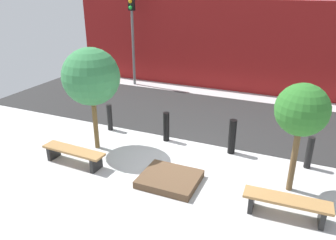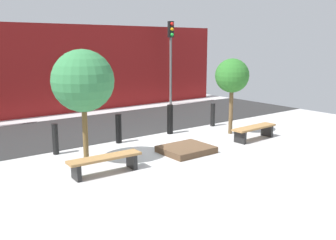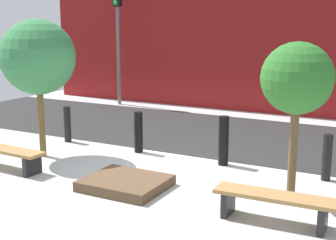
{
  "view_description": "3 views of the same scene",
  "coord_description": "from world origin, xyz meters",
  "px_view_note": "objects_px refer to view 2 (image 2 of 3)",
  "views": [
    {
      "loc": [
        2.66,
        -7.08,
        4.47
      ],
      "look_at": [
        -0.32,
        -0.21,
        1.35
      ],
      "focal_mm": 35.0,
      "sensor_mm": 36.0,
      "label": 1
    },
    {
      "loc": [
        -6.63,
        -8.76,
        3.07
      ],
      "look_at": [
        -0.47,
        -0.6,
        0.97
      ],
      "focal_mm": 40.0,
      "sensor_mm": 36.0,
      "label": 2
    },
    {
      "loc": [
        4.33,
        -7.4,
        2.87
      ],
      "look_at": [
        0.5,
        -0.2,
        1.15
      ],
      "focal_mm": 50.0,
      "sensor_mm": 36.0,
      "label": 3
    }
  ],
  "objects_px": {
    "tree_behind_left_bench": "(83,81)",
    "planter_bed": "(186,149)",
    "bench_left": "(105,161)",
    "bollard_left": "(119,129)",
    "bollard_far_left": "(55,139)",
    "tree_behind_right_bench": "(232,76)",
    "bench_right": "(254,130)",
    "traffic_light_mid_west": "(171,48)",
    "bollard_right": "(213,115)",
    "bollard_center": "(170,119)"
  },
  "relations": [
    {
      "from": "bollard_far_left",
      "to": "bollard_center",
      "type": "bearing_deg",
      "value": 0.0
    },
    {
      "from": "tree_behind_right_bench",
      "to": "planter_bed",
      "type": "bearing_deg",
      "value": -162.41
    },
    {
      "from": "tree_behind_left_bench",
      "to": "traffic_light_mid_west",
      "type": "distance_m",
      "value": 9.84
    },
    {
      "from": "bench_right",
      "to": "bollard_right",
      "type": "relative_size",
      "value": 2.01
    },
    {
      "from": "bench_right",
      "to": "planter_bed",
      "type": "bearing_deg",
      "value": 173.36
    },
    {
      "from": "tree_behind_left_bench",
      "to": "bollard_far_left",
      "type": "distance_m",
      "value": 2.13
    },
    {
      "from": "traffic_light_mid_west",
      "to": "tree_behind_left_bench",
      "type": "bearing_deg",
      "value": -140.52
    },
    {
      "from": "tree_behind_left_bench",
      "to": "bollard_right",
      "type": "xyz_separation_m",
      "value": [
        5.73,
        1.24,
        -1.7
      ]
    },
    {
      "from": "tree_behind_right_bench",
      "to": "traffic_light_mid_west",
      "type": "relative_size",
      "value": 0.62
    },
    {
      "from": "bollard_far_left",
      "to": "traffic_light_mid_west",
      "type": "xyz_separation_m",
      "value": [
        7.93,
        5.01,
        2.39
      ]
    },
    {
      "from": "planter_bed",
      "to": "bollard_far_left",
      "type": "relative_size",
      "value": 1.58
    },
    {
      "from": "tree_behind_right_bench",
      "to": "bollard_right",
      "type": "bearing_deg",
      "value": 74.31
    },
    {
      "from": "tree_behind_right_bench",
      "to": "bollard_center",
      "type": "distance_m",
      "value": 2.55
    },
    {
      "from": "tree_behind_left_bench",
      "to": "bollard_center",
      "type": "height_order",
      "value": "tree_behind_left_bench"
    },
    {
      "from": "bollard_far_left",
      "to": "traffic_light_mid_west",
      "type": "bearing_deg",
      "value": 32.29
    },
    {
      "from": "bollard_left",
      "to": "traffic_light_mid_west",
      "type": "relative_size",
      "value": 0.22
    },
    {
      "from": "tree_behind_left_bench",
      "to": "planter_bed",
      "type": "bearing_deg",
      "value": -17.59
    },
    {
      "from": "tree_behind_left_bench",
      "to": "bollard_center",
      "type": "distance_m",
      "value": 4.23
    },
    {
      "from": "tree_behind_left_bench",
      "to": "bollard_left",
      "type": "height_order",
      "value": "tree_behind_left_bench"
    },
    {
      "from": "bench_left",
      "to": "bench_right",
      "type": "xyz_separation_m",
      "value": [
        5.38,
        0.0,
        0.0
      ]
    },
    {
      "from": "bench_right",
      "to": "bollard_left",
      "type": "relative_size",
      "value": 1.91
    },
    {
      "from": "bench_right",
      "to": "bollard_center",
      "type": "distance_m",
      "value": 2.84
    },
    {
      "from": "tree_behind_left_bench",
      "to": "tree_behind_right_bench",
      "type": "distance_m",
      "value": 5.38
    },
    {
      "from": "tree_behind_right_bench",
      "to": "bollard_left",
      "type": "height_order",
      "value": "tree_behind_right_bench"
    },
    {
      "from": "bench_left",
      "to": "traffic_light_mid_west",
      "type": "xyz_separation_m",
      "value": [
        7.58,
        7.3,
        2.51
      ]
    },
    {
      "from": "bench_left",
      "to": "bollard_left",
      "type": "relative_size",
      "value": 1.99
    },
    {
      "from": "tree_behind_left_bench",
      "to": "traffic_light_mid_west",
      "type": "relative_size",
      "value": 0.71
    },
    {
      "from": "bollard_center",
      "to": "bollard_right",
      "type": "height_order",
      "value": "bollard_center"
    },
    {
      "from": "bollard_right",
      "to": "bollard_far_left",
      "type": "bearing_deg",
      "value": 180.0
    },
    {
      "from": "bench_right",
      "to": "tree_behind_right_bench",
      "type": "xyz_separation_m",
      "value": [
        0.0,
        1.05,
        1.66
      ]
    },
    {
      "from": "bollard_far_left",
      "to": "bollard_right",
      "type": "bearing_deg",
      "value": 0.0
    },
    {
      "from": "planter_bed",
      "to": "bollard_center",
      "type": "xyz_separation_m",
      "value": [
        1.01,
        2.09,
        0.42
      ]
    },
    {
      "from": "bench_right",
      "to": "planter_bed",
      "type": "height_order",
      "value": "bench_right"
    },
    {
      "from": "bollard_right",
      "to": "tree_behind_left_bench",
      "type": "bearing_deg",
      "value": -167.82
    },
    {
      "from": "bench_left",
      "to": "bollard_center",
      "type": "distance_m",
      "value": 4.36
    },
    {
      "from": "tree_behind_left_bench",
      "to": "tree_behind_right_bench",
      "type": "height_order",
      "value": "tree_behind_left_bench"
    },
    {
      "from": "planter_bed",
      "to": "bollard_left",
      "type": "relative_size",
      "value": 1.51
    },
    {
      "from": "tree_behind_left_bench",
      "to": "bollard_center",
      "type": "xyz_separation_m",
      "value": [
        3.7,
        1.24,
        -1.63
      ]
    },
    {
      "from": "planter_bed",
      "to": "bollard_left",
      "type": "distance_m",
      "value": 2.35
    },
    {
      "from": "bench_left",
      "to": "tree_behind_left_bench",
      "type": "distance_m",
      "value": 2.1
    },
    {
      "from": "bollard_far_left",
      "to": "planter_bed",
      "type": "bearing_deg",
      "value": -34.53
    },
    {
      "from": "planter_bed",
      "to": "tree_behind_left_bench",
      "type": "height_order",
      "value": "tree_behind_left_bench"
    },
    {
      "from": "bollard_far_left",
      "to": "bollard_center",
      "type": "distance_m",
      "value": 4.05
    },
    {
      "from": "bollard_left",
      "to": "bollard_center",
      "type": "distance_m",
      "value": 2.02
    },
    {
      "from": "bollard_left",
      "to": "bollard_center",
      "type": "relative_size",
      "value": 0.91
    },
    {
      "from": "bollard_far_left",
      "to": "bench_left",
      "type": "bearing_deg",
      "value": -81.37
    },
    {
      "from": "bench_left",
      "to": "bollard_far_left",
      "type": "height_order",
      "value": "bollard_far_left"
    },
    {
      "from": "bollard_left",
      "to": "bollard_right",
      "type": "bearing_deg",
      "value": 0.0
    },
    {
      "from": "bollard_far_left",
      "to": "tree_behind_right_bench",
      "type": "bearing_deg",
      "value": -12.18
    },
    {
      "from": "bollard_center",
      "to": "traffic_light_mid_west",
      "type": "distance_m",
      "value": 6.75
    }
  ]
}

